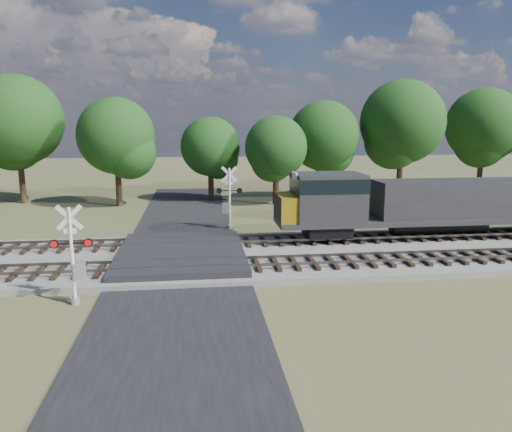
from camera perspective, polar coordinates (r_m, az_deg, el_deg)
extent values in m
plane|color=#46512B|center=(28.14, -8.53, -5.34)|extent=(160.00, 160.00, 0.00)
cube|color=gray|center=(29.98, 11.02, -4.11)|extent=(140.00, 10.00, 0.30)
cube|color=black|center=(28.13, -8.53, -5.27)|extent=(7.00, 60.00, 0.08)
cube|color=#262628|center=(28.54, -8.52, -4.46)|extent=(7.00, 9.00, 0.62)
cube|color=black|center=(26.12, -4.25, -5.65)|extent=(44.00, 2.60, 0.18)
cube|color=#59524C|center=(26.94, 13.14, -5.03)|extent=(140.00, 0.08, 0.15)
cube|color=#59524C|center=(28.24, 12.15, -4.24)|extent=(140.00, 0.08, 0.15)
cube|color=black|center=(30.94, -4.70, -3.01)|extent=(44.00, 2.60, 0.18)
cube|color=#59524C|center=(31.53, 10.06, -2.57)|extent=(140.00, 0.08, 0.15)
cube|color=#59524C|center=(32.86, 9.33, -1.99)|extent=(140.00, 0.08, 0.15)
cylinder|color=silver|center=(22.61, -20.27, -4.39)|extent=(0.15, 0.15, 4.25)
cylinder|color=#989B9E|center=(23.18, -19.95, -9.08)|extent=(0.38, 0.38, 0.32)
cube|color=silver|center=(22.24, -20.56, -0.15)|extent=(1.11, 0.10, 1.11)
cube|color=silver|center=(22.24, -20.56, -0.15)|extent=(1.11, 0.10, 1.11)
cube|color=silver|center=(22.35, -20.46, -1.62)|extent=(0.53, 0.06, 0.23)
cube|color=black|center=(22.47, -20.37, -2.95)|extent=(1.70, 0.16, 0.06)
cylinder|color=red|center=(22.60, -22.10, -2.99)|extent=(0.39, 0.13, 0.38)
cylinder|color=red|center=(22.35, -18.63, -2.90)|extent=(0.39, 0.13, 0.38)
cube|color=#989B9E|center=(22.73, -19.51, -5.93)|extent=(0.49, 0.34, 0.69)
cylinder|color=silver|center=(35.83, -3.04, 1.94)|extent=(0.16, 0.16, 4.46)
cylinder|color=#989B9E|center=(36.21, -3.01, -1.28)|extent=(0.40, 0.40, 0.33)
cube|color=silver|center=(35.59, -3.07, 4.78)|extent=(1.17, 0.15, 1.17)
cube|color=silver|center=(35.59, -3.07, 4.78)|extent=(1.17, 0.15, 1.17)
cube|color=silver|center=(35.66, -3.06, 3.80)|extent=(0.56, 0.09, 0.25)
cube|color=black|center=(35.74, -3.05, 2.92)|extent=(1.78, 0.24, 0.07)
cylinder|color=red|center=(35.72, -1.89, 2.92)|extent=(0.41, 0.15, 0.40)
cylinder|color=red|center=(35.76, -4.22, 2.91)|extent=(0.41, 0.15, 0.40)
cube|color=#989B9E|center=(35.95, -3.48, 0.89)|extent=(0.53, 0.38, 0.73)
cube|color=#49351F|center=(39.69, 9.44, 1.33)|extent=(4.81, 4.81, 2.60)
cube|color=#2C2C2F|center=(39.49, 9.51, 3.32)|extent=(5.29, 5.29, 0.19)
cylinder|color=black|center=(52.14, -25.24, 4.60)|extent=(0.56, 0.56, 5.99)
sphere|color=#123B14|center=(51.91, -25.68, 9.85)|extent=(8.39, 8.39, 8.39)
cylinder|color=black|center=(47.32, -15.46, 4.05)|extent=(0.56, 0.56, 4.93)
sphere|color=#123B14|center=(47.03, -15.70, 8.82)|extent=(6.90, 6.90, 6.90)
cylinder|color=black|center=(48.77, -5.18, 4.09)|extent=(0.56, 0.56, 4.07)
sphere|color=#123B14|center=(48.49, -5.24, 7.91)|extent=(5.70, 5.70, 5.70)
cylinder|color=black|center=(46.64, 2.26, 3.84)|extent=(0.56, 0.56, 4.11)
sphere|color=#123B14|center=(46.35, 2.29, 7.88)|extent=(5.76, 5.76, 5.76)
cylinder|color=black|center=(49.31, 7.65, 4.56)|extent=(0.56, 0.56, 4.84)
sphere|color=#123B14|center=(49.04, 7.77, 9.07)|extent=(6.78, 6.78, 6.78)
cylinder|color=black|center=(51.79, 16.10, 5.10)|extent=(0.56, 0.56, 5.86)
sphere|color=#123B14|center=(51.56, 16.38, 10.28)|extent=(8.20, 8.20, 8.20)
cylinder|color=black|center=(58.29, 24.24, 5.03)|extent=(0.56, 0.56, 5.56)
sphere|color=#123B14|center=(58.07, 24.59, 9.39)|extent=(7.78, 7.78, 7.78)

